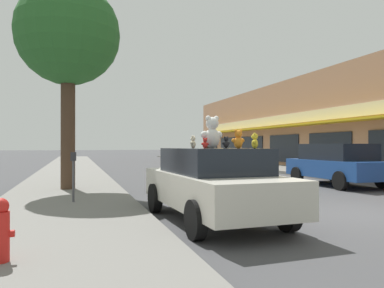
# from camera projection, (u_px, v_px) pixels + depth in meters

# --- Properties ---
(ground_plane) EXTENTS (260.00, 260.00, 0.00)m
(ground_plane) POSITION_uv_depth(u_px,v_px,m) (359.00, 214.00, 8.75)
(ground_plane) COLOR #424244
(sidewalk_near) EXTENTS (3.55, 90.00, 0.17)m
(sidewalk_near) POSITION_uv_depth(u_px,v_px,m) (61.00, 229.00, 6.79)
(sidewalk_near) COLOR slate
(sidewalk_near) RESTS_ON ground_plane
(plush_art_car) EXTENTS (2.19, 4.59, 1.55)m
(plush_art_car) POSITION_uv_depth(u_px,v_px,m) (213.00, 182.00, 7.98)
(plush_art_car) COLOR beige
(plush_art_car) RESTS_ON ground_plane
(teddy_bear_giant) EXTENTS (0.52, 0.33, 0.69)m
(teddy_bear_giant) POSITION_uv_depth(u_px,v_px,m) (212.00, 133.00, 7.95)
(teddy_bear_giant) COLOR white
(teddy_bear_giant) RESTS_ON plush_art_car
(teddy_bear_red) EXTENTS (0.16, 0.10, 0.22)m
(teddy_bear_red) POSITION_uv_depth(u_px,v_px,m) (205.00, 143.00, 7.72)
(teddy_bear_red) COLOR red
(teddy_bear_red) RESTS_ON plush_art_car
(teddy_bear_cream) EXTENTS (0.18, 0.20, 0.28)m
(teddy_bear_cream) POSITION_uv_depth(u_px,v_px,m) (193.00, 142.00, 8.31)
(teddy_bear_cream) COLOR beige
(teddy_bear_cream) RESTS_ON plush_art_car
(teddy_bear_black) EXTENTS (0.20, 0.13, 0.27)m
(teddy_bear_black) POSITION_uv_depth(u_px,v_px,m) (226.00, 142.00, 8.63)
(teddy_bear_black) COLOR black
(teddy_bear_black) RESTS_ON plush_art_car
(teddy_bear_brown) EXTENTS (0.22, 0.18, 0.30)m
(teddy_bear_brown) POSITION_uv_depth(u_px,v_px,m) (208.00, 142.00, 8.22)
(teddy_bear_brown) COLOR olive
(teddy_bear_brown) RESTS_ON plush_art_car
(teddy_bear_yellow) EXTENTS (0.18, 0.23, 0.31)m
(teddy_bear_yellow) POSITION_uv_depth(u_px,v_px,m) (255.00, 141.00, 7.31)
(teddy_bear_yellow) COLOR yellow
(teddy_bear_yellow) RESTS_ON plush_art_car
(teddy_bear_orange) EXTENTS (0.28, 0.17, 0.38)m
(teddy_bear_orange) POSITION_uv_depth(u_px,v_px,m) (238.00, 139.00, 7.47)
(teddy_bear_orange) COLOR orange
(teddy_bear_orange) RESTS_ON plush_art_car
(parked_car_far_center) EXTENTS (2.10, 4.41, 1.68)m
(parked_car_far_center) POSITION_uv_depth(u_px,v_px,m) (337.00, 163.00, 14.97)
(parked_car_far_center) COLOR #1E4793
(parked_car_far_center) RESTS_ON ground_plane
(street_tree) EXTENTS (3.42, 3.42, 6.88)m
(street_tree) POSITION_uv_depth(u_px,v_px,m) (68.00, 35.00, 12.43)
(street_tree) COLOR #473323
(street_tree) RESTS_ON sidewalk_near
(fire_hydrant) EXTENTS (0.33, 0.22, 0.79)m
(fire_hydrant) POSITION_uv_depth(u_px,v_px,m) (0.00, 230.00, 4.61)
(fire_hydrant) COLOR red
(fire_hydrant) RESTS_ON sidewalk_near
(parking_meter) EXTENTS (0.14, 0.10, 1.27)m
(parking_meter) POSITION_uv_depth(u_px,v_px,m) (73.00, 170.00, 9.54)
(parking_meter) COLOR #4C4C51
(parking_meter) RESTS_ON sidewalk_near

